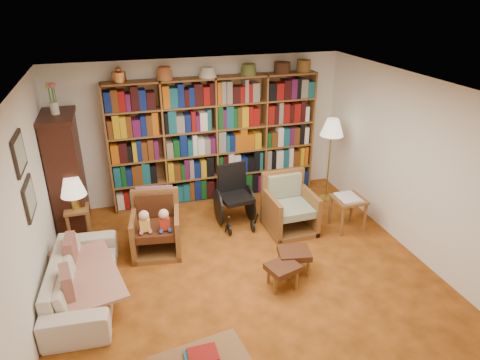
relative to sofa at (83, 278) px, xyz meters
name	(u,v)px	position (x,y,z in m)	size (l,w,h in m)	color
floor	(244,272)	(2.05, -0.11, -0.27)	(5.00, 5.00, 0.00)	#BB5D1C
ceiling	(245,90)	(2.05, -0.11, 2.23)	(5.00, 5.00, 0.00)	silver
wall_back	(202,130)	(2.05, 2.39, 0.98)	(5.00, 5.00, 0.00)	white
wall_front	(345,332)	(2.05, -2.61, 0.98)	(5.00, 5.00, 0.00)	white
wall_left	(25,219)	(-0.45, -0.11, 0.98)	(5.00, 5.00, 0.00)	white
wall_right	(415,167)	(4.55, -0.11, 0.98)	(5.00, 5.00, 0.00)	white
bookshelf	(215,137)	(2.25, 2.22, 0.90)	(3.60, 0.30, 2.42)	brown
curio_cabinet	(66,171)	(-0.20, 1.89, 0.68)	(0.50, 0.95, 2.40)	#3E1A10
framed_pictures	(24,176)	(-0.43, 0.19, 1.35)	(0.03, 0.52, 0.97)	black
sofa	(83,278)	(0.00, 0.00, 0.00)	(0.73, 1.86, 0.54)	beige
sofa_throw	(87,275)	(0.05, 0.00, 0.03)	(0.73, 1.35, 0.04)	beige
cushion_left	(71,252)	(-0.13, 0.35, 0.18)	(0.12, 0.36, 0.36)	maroon
cushion_right	(67,286)	(-0.13, -0.35, 0.18)	(0.11, 0.36, 0.36)	maroon
side_table_lamp	(78,217)	(-0.10, 1.44, 0.10)	(0.35, 0.35, 0.53)	brown
table_lamp	(73,188)	(-0.10, 1.44, 0.60)	(0.37, 0.37, 0.51)	gold
armchair_leather	(155,226)	(0.99, 0.84, 0.09)	(0.79, 0.83, 0.88)	brown
armchair_sage	(288,208)	(3.08, 0.85, 0.07)	(0.74, 0.77, 0.90)	brown
wheelchair	(234,197)	(2.31, 1.26, 0.17)	(0.56, 0.78, 0.98)	black
floor_lamp	(332,131)	(4.14, 1.56, 1.03)	(0.40, 0.40, 1.51)	gold
side_table_papers	(348,203)	(3.97, 0.54, 0.17)	(0.47, 0.47, 0.57)	brown
footstool_a	(283,269)	(2.44, -0.54, 0.00)	(0.47, 0.43, 0.33)	#4B2414
footstool_b	(294,255)	(2.69, -0.31, 0.02)	(0.48, 0.43, 0.35)	#4B2414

